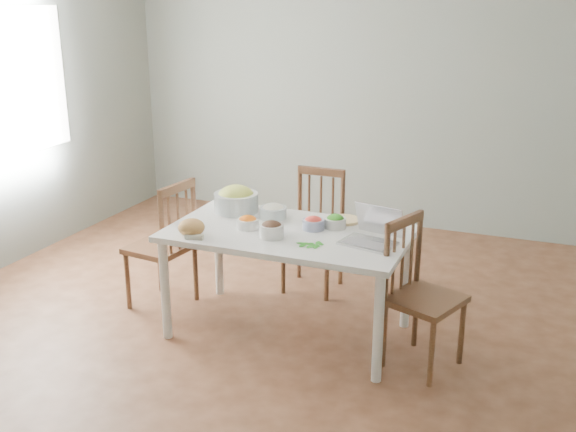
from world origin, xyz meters
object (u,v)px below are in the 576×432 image
at_px(dining_table, 288,282).
at_px(chair_left, 160,244).
at_px(chair_far, 313,232).
at_px(bread_boule, 191,227).
at_px(laptop, 369,228).
at_px(bowl_squash, 236,199).
at_px(chair_right, 426,296).

xyz_separation_m(dining_table, chair_left, (-1.02, 0.06, 0.11)).
bearing_deg(chair_far, bread_boule, -112.54).
bearing_deg(dining_table, chair_left, 176.90).
bearing_deg(bread_boule, laptop, 13.81).
distance_m(chair_far, bowl_squash, 0.72).
relative_size(chair_far, bread_boule, 5.49).
bearing_deg(dining_table, chair_far, 97.22).
height_order(dining_table, chair_left, chair_left).
height_order(dining_table, bread_boule, bread_boule).
distance_m(dining_table, bowl_squash, 0.71).
bearing_deg(chair_right, chair_far, 71.89).
xyz_separation_m(chair_left, laptop, (1.56, -0.10, 0.36)).
height_order(chair_left, laptop, chair_left).
relative_size(bread_boule, laptop, 0.52).
xyz_separation_m(dining_table, chair_far, (-0.09, 0.73, 0.10)).
relative_size(chair_left, bowl_squash, 3.05).
relative_size(dining_table, bread_boule, 9.17).
height_order(bread_boule, laptop, laptop).
relative_size(bread_boule, bowl_squash, 0.54).
bearing_deg(chair_left, bread_boule, 59.89).
bearing_deg(chair_right, laptop, 104.54).
bearing_deg(laptop, bowl_squash, 176.55).
bearing_deg(chair_far, laptop, -50.41).
height_order(bowl_squash, laptop, laptop).
bearing_deg(chair_right, bread_boule, 119.54).
relative_size(chair_left, chair_right, 1.03).
bearing_deg(chair_right, dining_table, 105.22).
distance_m(chair_far, chair_right, 1.31).
distance_m(chair_right, bowl_squash, 1.50).
relative_size(dining_table, chair_left, 1.64).
height_order(dining_table, bowl_squash, bowl_squash).
xyz_separation_m(dining_table, chair_right, (0.92, -0.09, 0.10)).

